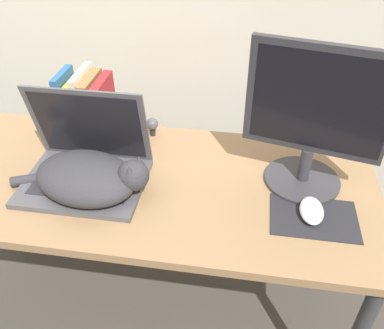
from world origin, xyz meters
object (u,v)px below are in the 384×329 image
object	(u,v)px
cat	(90,177)
external_monitor	(315,119)
computer_mouse	(312,210)
laptop	(86,165)
webcam	(152,125)
book_row	(88,109)

from	to	relation	value
cat	external_monitor	xyz separation A→B (m)	(0.62, 0.15, 0.16)
computer_mouse	laptop	bearing A→B (deg)	174.90
external_monitor	computer_mouse	size ratio (longest dim) A/B	3.96
computer_mouse	webcam	size ratio (longest dim) A/B	1.61
cat	computer_mouse	bearing A→B (deg)	0.22
laptop	book_row	world-z (taller)	laptop
laptop	computer_mouse	world-z (taller)	laptop
external_monitor	webcam	bearing A→B (deg)	160.43
external_monitor	book_row	size ratio (longest dim) A/B	1.73
laptop	book_row	xyz separation A→B (m)	(-0.07, 0.22, 0.06)
cat	computer_mouse	size ratio (longest dim) A/B	3.94
external_monitor	computer_mouse	distance (m)	0.25
external_monitor	book_row	world-z (taller)	external_monitor
cat	book_row	distance (m)	0.31
webcam	cat	bearing A→B (deg)	-107.64
cat	webcam	distance (m)	0.35
webcam	computer_mouse	bearing A→B (deg)	-32.03
computer_mouse	book_row	bearing A→B (deg)	159.12
book_row	webcam	distance (m)	0.23
cat	webcam	size ratio (longest dim) A/B	6.35
webcam	book_row	bearing A→B (deg)	-166.37
external_monitor	book_row	bearing A→B (deg)	169.59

